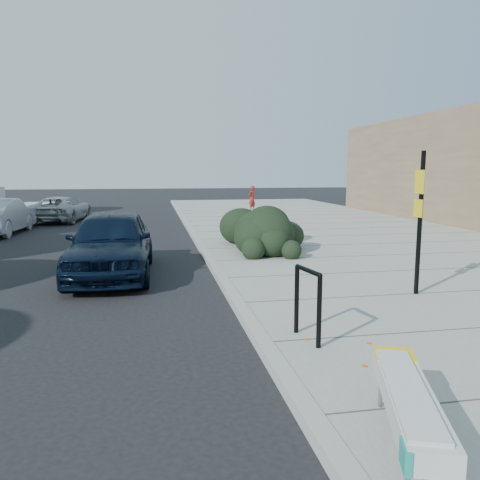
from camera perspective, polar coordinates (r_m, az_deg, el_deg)
The scene contains 11 objects.
ground at distance 8.55m, azimuth -0.08°, elevation -8.62°, with size 120.00×120.00×0.00m, color black.
sidewalk_near at distance 15.03m, azimuth 17.76°, elevation -1.28°, with size 11.20×50.00×0.15m, color gray.
curb_near at distance 13.34m, azimuth -3.96°, elevation -2.05°, with size 0.22×50.00×0.17m, color #9E9E99.
bench at distance 4.41m, azimuth 19.82°, elevation -17.84°, with size 0.99×1.87×0.56m.
bike_rack at distance 6.62m, azimuth 8.24°, elevation -6.89°, with size 0.18×0.70×1.03m.
sign_post at distance 9.47m, azimuth 21.04°, elevation 2.94°, with size 0.10×0.32×2.73m.
hedge at distance 14.31m, azimuth 3.58°, elevation 1.74°, with size 1.85×3.70×1.39m, color black.
sedan_navy at distance 11.65m, azimuth -15.41°, elevation -0.33°, with size 1.87×4.66×1.59m, color black.
wagon_silver at distance 20.93m, azimuth -27.20°, elevation 2.60°, with size 1.52×4.36×1.44m, color #B7B8BC.
suv_silver at distance 24.96m, azimuth -20.94°, elevation 3.55°, with size 2.07×4.49×1.25m, color #A5A9AB.
pedestrian at distance 27.63m, azimuth 1.44°, elevation 5.09°, with size 0.54×0.36×1.49m, color maroon.
Camera 1 is at (-1.47, -8.04, 2.51)m, focal length 35.00 mm.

